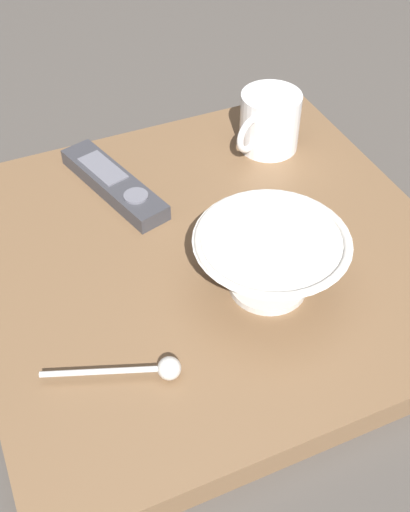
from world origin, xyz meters
TOP-DOWN VIEW (x-y plane):
  - ground_plane at (0.00, 0.00)m, footprint 6.00×6.00m
  - table at (0.00, 0.00)m, footprint 0.53×0.55m
  - cereal_bowl at (0.08, 0.04)m, footprint 0.17×0.17m
  - coffee_mug at (-0.15, 0.16)m, footprint 0.08×0.11m
  - teaspoon at (0.14, -0.12)m, footprint 0.06×0.13m
  - tv_remote_near at (-0.15, -0.07)m, footprint 0.19×0.09m

SIDE VIEW (x-z plane):
  - ground_plane at x=0.00m, z-range 0.00..0.00m
  - table at x=0.00m, z-range 0.00..0.03m
  - tv_remote_near at x=-0.15m, z-range 0.03..0.06m
  - teaspoon at x=0.14m, z-range 0.03..0.06m
  - coffee_mug at x=-0.15m, z-range 0.03..0.11m
  - cereal_bowl at x=0.08m, z-range 0.04..0.11m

